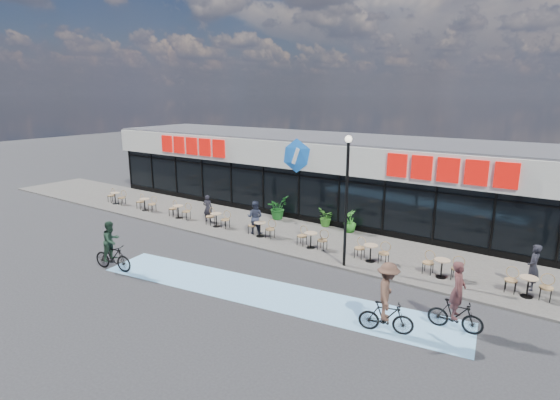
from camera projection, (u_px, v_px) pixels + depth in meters
The scene contains 23 objects.
ground at pixel (215, 258), 19.33m from camera, with size 120.00×120.00×0.00m, color #28282B.
sidewalk at pixel (273, 231), 22.92m from camera, with size 44.00×5.00×0.10m, color #605C55.
bike_lane at pixel (268, 293), 15.92m from camera, with size 14.00×2.20×0.01m, color #7CBCEA.
building at pixel (325, 173), 26.72m from camera, with size 30.60×6.57×4.75m.
lamp_post at pixel (347, 191), 17.53m from camera, with size 0.28×0.28×5.41m.
bistro_set_0 at pixel (116, 197), 28.46m from camera, with size 1.54×0.62×0.90m.
bistro_set_1 at pixel (146, 203), 26.83m from camera, with size 1.54×0.62×0.90m.
bistro_set_2 at pixel (179, 210), 25.20m from camera, with size 1.54×0.62×0.90m.
bistro_set_3 at pixel (217, 218), 23.57m from camera, with size 1.54×0.62×0.90m.
bistro_set_4 at pixel (261, 227), 21.94m from camera, with size 1.54×0.62×0.90m.
bistro_set_5 at pixel (312, 238), 20.31m from camera, with size 1.54×0.62×0.90m.
bistro_set_6 at pixel (371, 251), 18.68m from camera, with size 1.54×0.62×0.90m.
bistro_set_7 at pixel (442, 266), 17.05m from camera, with size 1.54×0.62×0.90m.
bistro_set_8 at pixel (528, 284), 15.42m from camera, with size 1.54×0.62×0.90m.
potted_plant_left at pixel (278, 208), 24.92m from camera, with size 1.19×1.03×1.32m, color #18551B.
potted_plant_mid at pixel (326, 217), 23.49m from camera, with size 0.92×0.80×1.03m, color #2F6C1F.
potted_plant_right at pixel (350, 221), 22.55m from camera, with size 0.65×0.65×1.16m, color #297120.
patron_left at pixel (208, 208), 24.36m from camera, with size 0.56×0.37×1.53m, color black.
patron_right at pixel (255, 217), 22.26m from camera, with size 0.84×0.65×1.72m, color #2A2F42.
pedestrian_a at pixel (533, 267), 15.84m from camera, with size 0.63×0.41×1.73m, color black.
cyclist_a at pixel (387, 301), 13.10m from camera, with size 1.72×1.31×2.25m.
cyclist_b at pixel (456, 305), 13.27m from camera, with size 1.67×0.68×2.25m.
cyclist_c at pixel (112, 250), 17.85m from camera, with size 1.93×0.90×2.10m.
Camera 1 is at (12.69, -13.31, 7.11)m, focal length 28.00 mm.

